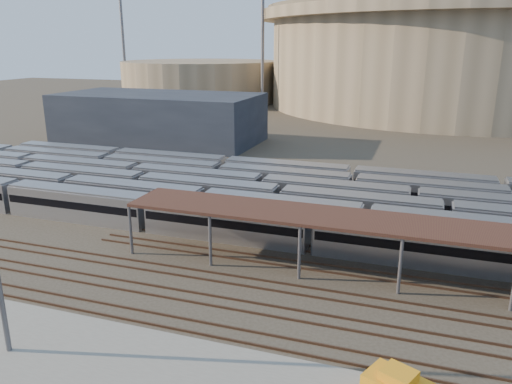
% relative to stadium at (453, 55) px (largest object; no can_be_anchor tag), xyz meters
% --- Properties ---
extents(ground, '(420.00, 420.00, 0.00)m').
position_rel_stadium_xyz_m(ground, '(-25.00, -140.00, -16.47)').
color(ground, '#383026').
rests_on(ground, ground).
extents(apron, '(50.00, 9.00, 0.20)m').
position_rel_stadium_xyz_m(apron, '(-30.00, -155.00, -16.37)').
color(apron, gray).
rests_on(apron, ground).
extents(subway_trains, '(129.96, 23.90, 3.60)m').
position_rel_stadium_xyz_m(subway_trains, '(-23.83, -121.50, -14.67)').
color(subway_trains, '#A5A5A9').
rests_on(subway_trains, ground).
extents(inspection_shed, '(60.30, 6.00, 5.30)m').
position_rel_stadium_xyz_m(inspection_shed, '(-3.00, -136.00, -11.49)').
color(inspection_shed, '#5E5D62').
rests_on(inspection_shed, ground).
extents(empty_tracks, '(170.00, 9.62, 0.18)m').
position_rel_stadium_xyz_m(empty_tracks, '(-25.00, -145.00, -16.38)').
color(empty_tracks, '#4C3323').
rests_on(empty_tracks, ground).
extents(stadium, '(124.00, 124.00, 32.50)m').
position_rel_stadium_xyz_m(stadium, '(0.00, 0.00, 0.00)').
color(stadium, gray).
rests_on(stadium, ground).
extents(secondary_arena, '(56.00, 56.00, 14.00)m').
position_rel_stadium_xyz_m(secondary_arena, '(-85.00, -10.00, -9.47)').
color(secondary_arena, gray).
rests_on(secondary_arena, ground).
extents(service_building, '(42.00, 20.00, 10.00)m').
position_rel_stadium_xyz_m(service_building, '(-60.00, -85.00, -11.47)').
color(service_building, '#1E232D').
rests_on(service_building, ground).
extents(floodlight_0, '(4.00, 1.00, 38.40)m').
position_rel_stadium_xyz_m(floodlight_0, '(-55.00, -30.00, 4.18)').
color(floodlight_0, '#5E5D62').
rests_on(floodlight_0, ground).
extents(floodlight_1, '(4.00, 1.00, 38.40)m').
position_rel_stadium_xyz_m(floodlight_1, '(-110.00, -20.00, 4.18)').
color(floodlight_1, '#5E5D62').
rests_on(floodlight_1, ground).
extents(floodlight_3, '(4.00, 1.00, 38.40)m').
position_rel_stadium_xyz_m(floodlight_3, '(-35.00, 20.00, 4.18)').
color(floodlight_3, '#5E5D62').
rests_on(floodlight_3, ground).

